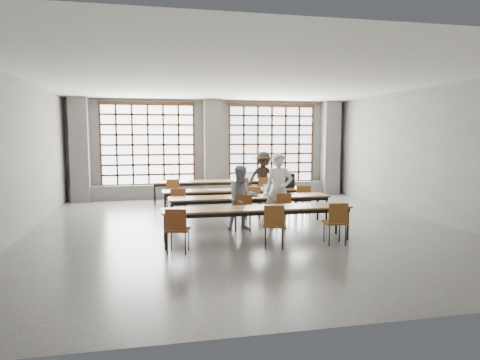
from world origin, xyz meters
name	(u,v)px	position (x,y,z in m)	size (l,w,h in m)	color
floor	(244,228)	(0.00, 0.00, 0.00)	(11.00, 11.00, 0.00)	#484846
ceiling	(244,81)	(0.00, 0.00, 3.50)	(11.00, 11.00, 0.00)	silver
wall_back	(211,149)	(0.00, 5.50, 1.75)	(10.00, 10.00, 0.00)	#5B5B59
wall_front	(349,179)	(0.00, -5.50, 1.75)	(10.00, 10.00, 0.00)	#5B5B59
wall_left	(17,158)	(-5.00, 0.00, 1.75)	(11.00, 11.00, 0.00)	#5B5B59
wall_right	(430,154)	(5.00, 0.00, 1.75)	(11.00, 11.00, 0.00)	#5B5B59
column_left	(80,150)	(-4.50, 5.22, 1.75)	(0.60, 0.55, 3.50)	#545452
column_mid	(213,149)	(0.00, 5.22, 1.75)	(0.60, 0.55, 3.50)	#545452
column_right	(330,148)	(4.50, 5.22, 1.75)	(0.60, 0.55, 3.50)	#545452
window_left	(148,145)	(-2.25, 5.42, 1.90)	(3.32, 0.12, 3.00)	white
window_right	(272,144)	(2.25, 5.42, 1.90)	(3.32, 0.12, 3.00)	white
sill_ledge	(213,190)	(0.00, 5.30, 0.25)	(9.80, 0.35, 0.50)	#545452
desk_row_a	(213,183)	(-0.15, 4.08, 0.66)	(4.00, 0.70, 0.73)	brown
desk_row_b	(234,191)	(0.10, 1.72, 0.66)	(4.00, 0.70, 0.73)	brown
desk_row_c	(250,199)	(0.21, 0.29, 0.66)	(4.00, 0.70, 0.73)	brown
desk_row_d	(258,210)	(0.00, -1.35, 0.66)	(4.00, 0.70, 0.73)	brown
chair_back_left	(172,190)	(-1.54, 3.45, 0.54)	(0.48, 0.48, 0.88)	brown
chair_back_mid	(241,188)	(0.66, 3.45, 0.54)	(0.46, 0.46, 0.88)	maroon
chair_back_right	(264,187)	(1.44, 3.45, 0.54)	(0.48, 0.49, 0.88)	brown
chair_mid_left	(178,201)	(-1.50, 1.09, 0.54)	(0.45, 0.46, 0.88)	brown
chair_mid_centre	(253,199)	(0.49, 1.09, 0.54)	(0.49, 0.49, 0.88)	brown
chair_mid_right	(303,197)	(1.89, 1.09, 0.54)	(0.47, 0.47, 0.88)	brown
chair_front_left	(243,208)	(-0.10, -0.34, 0.54)	(0.47, 0.48, 0.88)	brown
chair_front_right	(281,207)	(0.83, -0.33, 0.54)	(0.51, 0.51, 0.88)	maroon
chair_near_left	(177,226)	(-1.73, -1.97, 0.54)	(0.52, 0.52, 0.88)	brown
chair_near_mid	(274,222)	(0.17, -1.97, 0.54)	(0.52, 0.52, 0.88)	brown
chair_near_right	(336,219)	(1.49, -1.98, 0.54)	(0.45, 0.46, 0.88)	brown
student_male	(279,191)	(0.81, -0.21, 0.91)	(0.66, 0.43, 1.81)	white
student_female	(242,198)	(-0.09, -0.21, 0.76)	(0.74, 0.58, 1.53)	navy
student_back	(263,178)	(1.45, 3.58, 0.85)	(1.10, 0.63, 1.70)	black
laptop_front	(270,192)	(0.77, 0.40, 0.79)	(0.41, 0.37, 0.26)	#B1B1B6
laptop_back	(251,178)	(1.18, 4.19, 0.79)	(0.44, 0.40, 0.26)	#B3B4B8
mouse	(287,194)	(1.16, 0.27, 0.75)	(0.10, 0.06, 0.04)	white
green_box	(247,194)	(0.16, 0.37, 0.78)	(0.25, 0.09, 0.09)	#39902F
phone	(258,196)	(0.39, 0.19, 0.74)	(0.13, 0.06, 0.01)	black
paper_sheet_a	(213,189)	(-0.50, 1.77, 0.73)	(0.30, 0.21, 0.00)	white
paper_sheet_b	(224,190)	(-0.20, 1.67, 0.73)	(0.30, 0.21, 0.00)	silver
paper_sheet_c	(238,189)	(0.20, 1.72, 0.73)	(0.30, 0.21, 0.00)	white
backpack	(288,181)	(1.70, 1.77, 0.93)	(0.32, 0.20, 0.40)	black
plastic_bag	(239,176)	(0.75, 4.13, 0.87)	(0.26, 0.21, 0.29)	white
red_pouch	(178,227)	(-1.70, -1.90, 0.50)	(0.20, 0.08, 0.06)	#B61627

